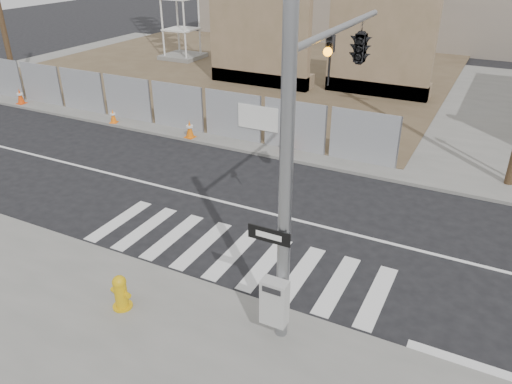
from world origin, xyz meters
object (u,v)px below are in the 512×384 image
at_px(traffic_cone_c, 190,129).
at_px(signal_pole, 338,91).
at_px(traffic_cone_b, 113,116).
at_px(traffic_cone_a, 20,96).
at_px(fire_hydrant, 121,292).
at_px(traffic_cone_d, 287,143).

bearing_deg(traffic_cone_c, signal_pole, -36.81).
bearing_deg(traffic_cone_b, signal_pole, -26.46).
distance_m(traffic_cone_a, traffic_cone_c, 10.47).
distance_m(signal_pole, traffic_cone_a, 20.35).
distance_m(signal_pole, traffic_cone_c, 11.30).
distance_m(fire_hydrant, traffic_cone_d, 10.35).
distance_m(signal_pole, fire_hydrant, 6.66).
height_order(traffic_cone_a, traffic_cone_d, traffic_cone_a).
xyz_separation_m(traffic_cone_a, traffic_cone_b, (6.25, -0.13, -0.07)).
distance_m(traffic_cone_a, traffic_cone_b, 6.25).
bearing_deg(signal_pole, traffic_cone_d, 121.16).
bearing_deg(traffic_cone_b, traffic_cone_c, -0.00).
xyz_separation_m(signal_pole, traffic_cone_d, (-4.05, 6.70, -4.32)).
bearing_deg(signal_pole, traffic_cone_b, 153.54).
xyz_separation_m(traffic_cone_b, traffic_cone_c, (4.22, -0.00, 0.06)).
bearing_deg(traffic_cone_b, fire_hydrant, -47.88).
height_order(fire_hydrant, traffic_cone_c, fire_hydrant).
relative_size(traffic_cone_a, traffic_cone_d, 1.11).
xyz_separation_m(traffic_cone_c, traffic_cone_d, (4.32, 0.43, -0.03)).
bearing_deg(traffic_cone_a, traffic_cone_d, 1.15).
relative_size(traffic_cone_b, traffic_cone_c, 0.84).
bearing_deg(signal_pole, traffic_cone_a, 161.24).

